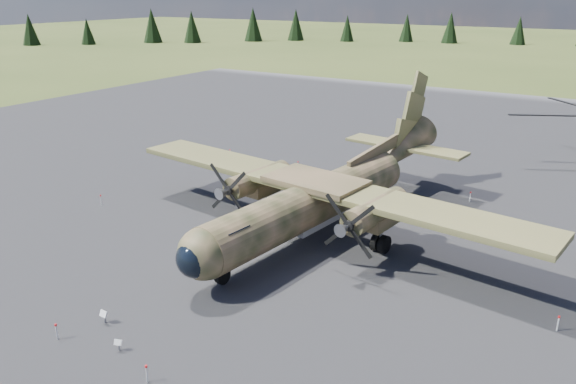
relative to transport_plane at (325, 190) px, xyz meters
The scene contains 7 objects.
ground 5.82m from the transport_plane, 98.44° to the right, with size 500.00×500.00×0.00m, color #5A622B.
apron 5.91m from the transport_plane, 98.26° to the left, with size 120.00×120.00×0.04m, color #555559.
transport_plane is the anchor object (origin of this frame).
info_placard_left 16.94m from the transport_plane, 103.40° to the right, with size 0.47×0.21×0.73m.
info_placard_right 17.79m from the transport_plane, 94.84° to the right, with size 0.42×0.28×0.61m.
barrier_fence 5.72m from the transport_plane, 103.39° to the right, with size 33.12×29.62×0.85m.
treeline 10.67m from the transport_plane, 156.04° to the right, with size 342.27×337.72×10.97m.
Camera 1 is at (17.70, -27.33, 15.94)m, focal length 35.00 mm.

